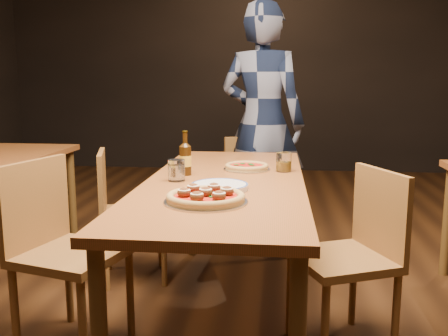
# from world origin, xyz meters

# --- Properties ---
(ground) EXTENTS (9.00, 9.00, 0.00)m
(ground) POSITION_xyz_m (0.00, 0.00, 0.00)
(ground) COLOR black
(table_main) EXTENTS (0.80, 2.00, 0.75)m
(table_main) POSITION_xyz_m (0.00, 0.00, 0.68)
(table_main) COLOR brown
(table_main) RESTS_ON ground
(chair_main_nw) EXTENTS (0.53, 0.53, 0.93)m
(chair_main_nw) POSITION_xyz_m (-0.67, -0.37, 0.46)
(chair_main_nw) COLOR brown
(chair_main_nw) RESTS_ON ground
(chair_main_sw) EXTENTS (0.50, 0.50, 0.86)m
(chair_main_sw) POSITION_xyz_m (-0.63, 0.48, 0.43)
(chair_main_sw) COLOR brown
(chair_main_sw) RESTS_ON ground
(chair_main_e) EXTENTS (0.54, 0.54, 0.89)m
(chair_main_e) POSITION_xyz_m (0.57, -0.24, 0.44)
(chair_main_e) COLOR brown
(chair_main_e) RESTS_ON ground
(chair_end) EXTENTS (0.52, 0.52, 0.85)m
(chair_end) POSITION_xyz_m (0.11, 1.29, 0.42)
(chair_end) COLOR brown
(chair_end) RESTS_ON ground
(pizza_meatball) EXTENTS (0.35, 0.35, 0.06)m
(pizza_meatball) POSITION_xyz_m (-0.03, -0.48, 0.77)
(pizza_meatball) COLOR #B7B7BF
(pizza_meatball) RESTS_ON table_main
(pizza_margherita) EXTENTS (0.26, 0.26, 0.03)m
(pizza_margherita) POSITION_xyz_m (0.09, 0.31, 0.77)
(pizza_margherita) COLOR #B7B7BF
(pizza_margherita) RESTS_ON table_main
(plate_stack) EXTENTS (0.27, 0.27, 0.03)m
(plate_stack) POSITION_xyz_m (-0.00, -0.23, 0.76)
(plate_stack) COLOR white
(plate_stack) RESTS_ON table_main
(beer_bottle) EXTENTS (0.07, 0.07, 0.23)m
(beer_bottle) POSITION_xyz_m (-0.22, 0.11, 0.83)
(beer_bottle) COLOR black
(beer_bottle) RESTS_ON table_main
(water_glass) EXTENTS (0.09, 0.09, 0.11)m
(water_glass) POSITION_xyz_m (-0.24, -0.05, 0.80)
(water_glass) COLOR white
(water_glass) RESTS_ON table_main
(amber_glass) EXTENTS (0.09, 0.09, 0.11)m
(amber_glass) POSITION_xyz_m (0.30, 0.27, 0.80)
(amber_glass) COLOR #946410
(amber_glass) RESTS_ON table_main
(diner) EXTENTS (0.77, 0.62, 1.84)m
(diner) POSITION_xyz_m (0.14, 1.38, 0.92)
(diner) COLOR black
(diner) RESTS_ON ground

